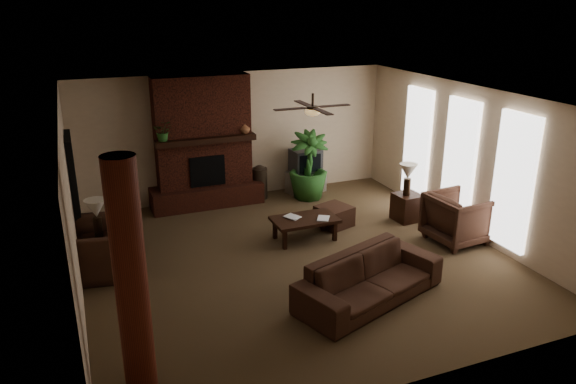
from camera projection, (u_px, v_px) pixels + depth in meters
name	position (u px, v px, depth m)	size (l,w,h in m)	color
room_shell	(297.00, 182.00, 9.03)	(7.00, 7.00, 7.00)	brown
fireplace	(204.00, 153.00, 11.65)	(2.40, 0.70, 2.80)	#4F2015
windows	(459.00, 161.00, 10.43)	(0.08, 3.65, 2.35)	white
log_column	(131.00, 280.00, 5.90)	(0.36, 0.36, 2.80)	maroon
doorway	(75.00, 194.00, 9.52)	(0.10, 1.00, 2.10)	black
ceiling_fan	(313.00, 110.00, 9.05)	(1.35, 1.35, 0.37)	black
sofa	(370.00, 271.00, 8.07)	(2.39, 0.70, 0.94)	#40261B
armchair_left	(107.00, 240.00, 8.93)	(1.25, 0.81, 1.09)	#40261B
armchair_right	(459.00, 216.00, 10.02)	(0.99, 0.93, 1.02)	#40261B
coffee_table	(305.00, 221.00, 10.14)	(1.20, 0.70, 0.43)	black
ottoman	(334.00, 216.00, 10.83)	(0.60, 0.60, 0.40)	#40261B
tv_stand	(306.00, 181.00, 12.71)	(0.85, 0.50, 0.50)	silver
tv	(306.00, 161.00, 12.53)	(0.68, 0.56, 0.52)	#373739
floor_vase	(260.00, 180.00, 12.25)	(0.34, 0.34, 0.77)	#2D2119
floor_plant	(308.00, 180.00, 12.26)	(0.85, 1.53, 0.85)	#2B5D25
side_table_left	(101.00, 252.00, 9.12)	(0.50, 0.50, 0.55)	black
lamp_left	(96.00, 211.00, 8.89)	(0.36, 0.36, 0.65)	black
side_table_right	(407.00, 207.00, 11.08)	(0.50, 0.50, 0.55)	black
lamp_right	(408.00, 174.00, 10.80)	(0.45, 0.45, 0.65)	black
mantel_plant	(163.00, 133.00, 10.95)	(0.38, 0.42, 0.33)	#2B5D25
mantel_vase	(245.00, 128.00, 11.60)	(0.22, 0.23, 0.22)	brown
book_a	(289.00, 212.00, 10.01)	(0.22, 0.03, 0.29)	#999999
book_b	(318.00, 211.00, 10.04)	(0.21, 0.02, 0.29)	#999999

